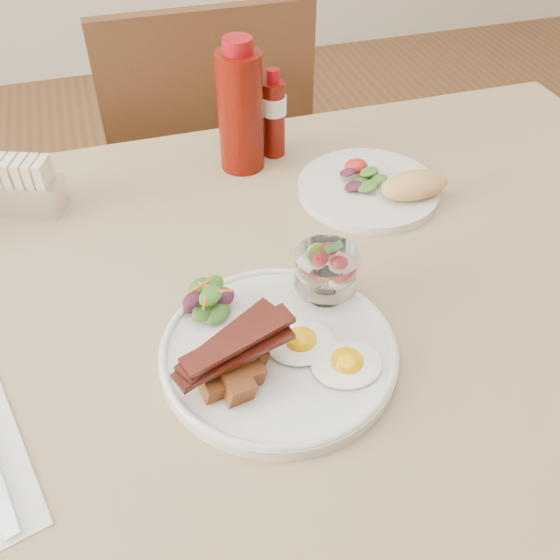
{
  "coord_description": "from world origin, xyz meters",
  "views": [
    {
      "loc": [
        -0.2,
        -0.58,
        1.32
      ],
      "look_at": [
        -0.04,
        -0.06,
        0.82
      ],
      "focal_mm": 40.0,
      "sensor_mm": 36.0,
      "label": 1
    }
  ],
  "objects": [
    {
      "name": "table",
      "position": [
        0.0,
        0.0,
        0.66
      ],
      "size": [
        1.33,
        0.88,
        0.75
      ],
      "color": "#56321B",
      "rests_on": "ground"
    },
    {
      "name": "chair_far",
      "position": [
        0.0,
        0.66,
        0.52
      ],
      "size": [
        0.42,
        0.42,
        0.93
      ],
      "color": "#56321B",
      "rests_on": "ground"
    },
    {
      "name": "main_plate",
      "position": [
        -0.06,
        -0.12,
        0.76
      ],
      "size": [
        0.28,
        0.28,
        0.02
      ],
      "primitive_type": "cylinder",
      "color": "silver",
      "rests_on": "table"
    },
    {
      "name": "fried_eggs",
      "position": [
        -0.02,
        -0.14,
        0.77
      ],
      "size": [
        0.14,
        0.14,
        0.02
      ],
      "rotation": [
        0.0,
        0.0,
        -0.23
      ],
      "color": "white",
      "rests_on": "main_plate"
    },
    {
      "name": "bacon_potato_pile",
      "position": [
        -0.12,
        -0.14,
        0.8
      ],
      "size": [
        0.14,
        0.1,
        0.06
      ],
      "rotation": [
        0.0,
        0.0,
        -0.1
      ],
      "color": "brown",
      "rests_on": "main_plate"
    },
    {
      "name": "side_salad",
      "position": [
        -0.12,
        -0.03,
        0.79
      ],
      "size": [
        0.07,
        0.07,
        0.04
      ],
      "rotation": [
        0.0,
        0.0,
        0.1
      ],
      "color": "#235015",
      "rests_on": "main_plate"
    },
    {
      "name": "fruit_cup",
      "position": [
        0.02,
        -0.05,
        0.81
      ],
      "size": [
        0.08,
        0.08,
        0.08
      ],
      "rotation": [
        0.0,
        0.0,
        -0.17
      ],
      "color": "white",
      "rests_on": "main_plate"
    },
    {
      "name": "second_plate",
      "position": [
        0.19,
        0.16,
        0.77
      ],
      "size": [
        0.23,
        0.22,
        0.06
      ],
      "rotation": [
        0.0,
        0.0,
        -0.28
      ],
      "color": "silver",
      "rests_on": "table"
    },
    {
      "name": "ketchup_bottle",
      "position": [
        0.0,
        0.31,
        0.85
      ],
      "size": [
        0.1,
        0.1,
        0.22
      ],
      "rotation": [
        0.0,
        0.0,
        0.42
      ],
      "color": "#580C05",
      "rests_on": "table"
    },
    {
      "name": "hot_sauce_bottle",
      "position": [
        0.06,
        0.33,
        0.83
      ],
      "size": [
        0.04,
        0.04,
        0.15
      ],
      "rotation": [
        0.0,
        0.0,
        0.04
      ],
      "color": "#580C05",
      "rests_on": "table"
    },
    {
      "name": "sugar_caddy",
      "position": [
        -0.33,
        0.28,
        0.79
      ],
      "size": [
        0.11,
        0.08,
        0.09
      ],
      "rotation": [
        0.0,
        0.0,
        -0.37
      ],
      "color": "silver",
      "rests_on": "table"
    }
  ]
}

